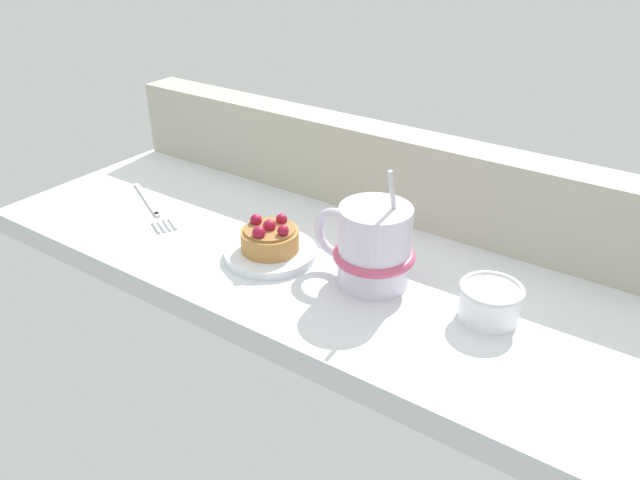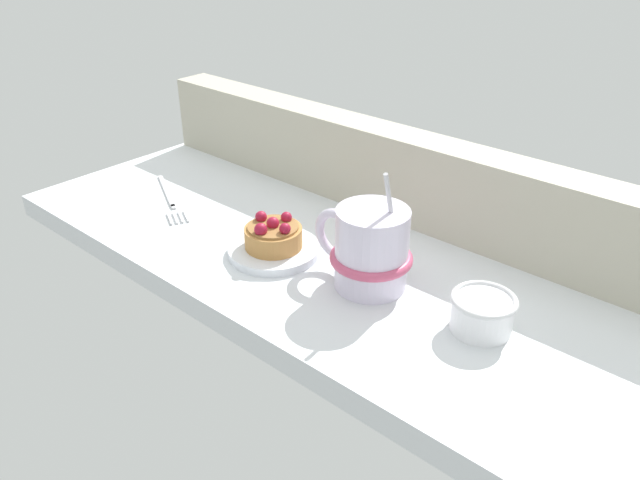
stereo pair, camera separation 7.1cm
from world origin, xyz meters
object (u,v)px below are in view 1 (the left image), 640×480
at_px(coffee_mug, 372,246).
at_px(raspberry_tart, 270,238).
at_px(dessert_fork, 151,206).
at_px(sugar_bowl, 490,301).
at_px(dessert_plate, 271,253).

bearing_deg(coffee_mug, raspberry_tart, -170.25).
relative_size(raspberry_tart, dessert_fork, 0.44).
bearing_deg(sugar_bowl, dessert_plate, -173.39).
height_order(raspberry_tart, dessert_fork, raspberry_tart).
distance_m(dessert_plate, sugar_bowl, 0.26).
xyz_separation_m(dessert_fork, sugar_bowl, (0.48, 0.02, 0.02)).
xyz_separation_m(raspberry_tart, dessert_fork, (-0.22, 0.01, -0.02)).
relative_size(raspberry_tart, coffee_mug, 0.49).
bearing_deg(raspberry_tart, dessert_plate, 77.34).
height_order(dessert_plate, sugar_bowl, sugar_bowl).
bearing_deg(raspberry_tart, coffee_mug, 9.75).
bearing_deg(sugar_bowl, dessert_fork, -177.60).
distance_m(coffee_mug, sugar_bowl, 0.14).
bearing_deg(coffee_mug, sugar_bowl, 3.68).
bearing_deg(dessert_plate, coffee_mug, 9.68).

